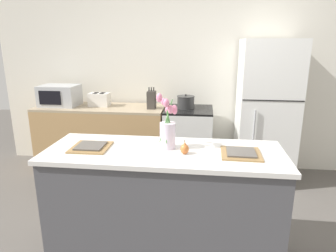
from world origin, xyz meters
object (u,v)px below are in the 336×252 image
Objects in this scene: refrigerator at (266,113)px; plate_setting_right at (241,153)px; stove_range at (188,142)px; cooking_pot at (186,102)px; pear_figurine at (185,148)px; toaster at (99,99)px; microwave at (60,95)px; knife_block at (152,100)px; flower_vase at (168,130)px; plate_setting_left at (91,147)px.

refrigerator is 6.04× the size of plate_setting_right.
cooking_pot is at bearing 142.31° from stove_range.
pear_figurine is 0.41m from plate_setting_right.
microwave is at bearing -175.65° from toaster.
stove_range is at bearing -37.69° from cooking_pot.
knife_block is at bearing -176.16° from stove_range.
microwave reaches higher than stove_range.
flower_vase is at bearing -75.45° from knife_block.
plate_setting_right is at bearing -106.60° from refrigerator.
knife_block is (0.71, -0.07, 0.03)m from toaster.
stove_range is at bearing 87.15° from flower_vase.
pear_figurine is 1.71m from knife_block.
knife_block is at bearing -171.47° from cooking_pot.
flower_vase is 1.94× the size of cooking_pot.
plate_setting_left is 1.74m from toaster.
pear_figurine is (0.14, -0.11, -0.11)m from flower_vase.
stove_range is 0.53m from cooking_pot.
cooking_pot reaches higher than toaster.
stove_range is 1.04m from refrigerator.
refrigerator is at bearing 0.03° from microwave.
toaster is at bearing 178.96° from refrigerator.
stove_range is at bearing 92.06° from pear_figurine.
knife_block reaches higher than stove_range.
toaster is at bearing 126.17° from pear_figurine.
microwave is 1.78× the size of knife_block.
refrigerator is 3.64× the size of microwave.
refrigerator reaches higher than toaster.
cooking_pot is (-0.51, 1.65, 0.04)m from plate_setting_right.
toaster is (-1.10, 1.59, -0.09)m from flower_vase.
flower_vase is 2.25m from microwave.
flower_vase reaches higher than toaster.
cooking_pot is (1.14, -0.01, -0.01)m from toaster.
flower_vase is 1.57m from knife_block.
plate_setting_right is 1.85m from knife_block.
refrigerator is 7.84× the size of cooking_pot.
pear_figurine is at bearing -3.01° from plate_setting_left.
toaster is at bearing 124.75° from flower_vase.
stove_range is at bearing 106.10° from plate_setting_right.
toaster is 0.53m from microwave.
flower_vase is 0.90× the size of microwave.
knife_block is (-1.42, -0.03, 0.13)m from refrigerator.
microwave reaches higher than cooking_pot.
toaster is 0.58× the size of microwave.
plate_setting_right is 2.34m from toaster.
knife_block is (0.20, 1.59, 0.08)m from plate_setting_left.
microwave is (-0.53, -0.04, 0.05)m from toaster.
plate_setting_right is (1.13, 0.00, 0.00)m from plate_setting_left.
flower_vase reaches higher than stove_range.
refrigerator is 2.66m from microwave.
refrigerator reaches higher than plate_setting_left.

